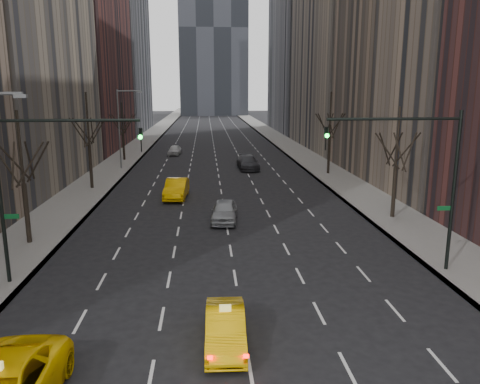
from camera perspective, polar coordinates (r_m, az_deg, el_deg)
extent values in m
cube|color=slate|center=(80.89, -12.00, 5.70)|extent=(4.50, 320.00, 0.15)
cube|color=slate|center=(81.30, 5.46, 5.94)|extent=(4.50, 320.00, 0.15)
cube|color=brown|center=(79.33, -20.27, 21.01)|extent=(14.00, 28.00, 44.00)
cylinder|color=black|center=(30.47, -24.55, -2.37)|extent=(0.28, 0.28, 3.57)
cylinder|color=black|center=(29.80, -25.23, 4.93)|extent=(0.16, 0.16, 4.25)
cylinder|color=black|center=(30.64, -24.26, 3.49)|extent=(0.42, 1.80, 2.52)
cylinder|color=black|center=(29.90, -23.42, 3.37)|extent=(1.74, 0.72, 2.52)
cylinder|color=black|center=(29.17, -24.23, 3.10)|extent=(1.46, 1.25, 2.52)
cylinder|color=black|center=(29.18, -25.92, 2.95)|extent=(0.42, 1.80, 2.52)
cylinder|color=black|center=(29.94, -26.71, 3.08)|extent=(1.74, 0.72, 2.52)
cylinder|color=black|center=(30.66, -25.86, 3.35)|extent=(1.46, 1.25, 2.52)
cylinder|color=black|center=(45.45, -17.74, 2.98)|extent=(0.28, 0.28, 3.99)
cylinder|color=black|center=(44.99, -18.11, 8.48)|extent=(0.16, 0.16, 4.75)
cylinder|color=black|center=(45.86, -17.58, 7.13)|extent=(0.42, 1.80, 2.52)
cylinder|color=black|center=(45.18, -16.92, 7.11)|extent=(1.74, 0.72, 2.52)
cylinder|color=black|center=(44.39, -17.34, 6.99)|extent=(1.46, 1.25, 2.52)
cylinder|color=black|center=(44.29, -18.45, 6.91)|extent=(0.42, 1.80, 2.52)
cylinder|color=black|center=(44.99, -19.10, 6.94)|extent=(1.74, 0.72, 2.52)
cylinder|color=black|center=(45.77, -18.65, 7.05)|extent=(1.46, 1.25, 2.52)
cylinder|color=black|center=(62.97, -13.99, 5.38)|extent=(0.28, 0.28, 3.36)
cylinder|color=black|center=(62.66, -14.17, 8.72)|extent=(0.16, 0.16, 4.00)
cylinder|color=black|center=(63.51, -13.87, 8.08)|extent=(0.42, 1.80, 2.52)
cylinder|color=black|center=(62.86, -13.35, 8.06)|extent=(1.74, 0.72, 2.52)
cylinder|color=black|center=(62.05, -13.61, 8.00)|extent=(1.46, 1.25, 2.52)
cylinder|color=black|center=(61.90, -14.40, 7.95)|extent=(0.42, 1.80, 2.52)
cylinder|color=black|center=(62.56, -14.91, 7.96)|extent=(1.74, 0.72, 2.52)
cylinder|color=black|center=(63.36, -14.64, 8.03)|extent=(1.46, 1.25, 2.52)
cylinder|color=black|center=(35.08, 18.25, -0.04)|extent=(0.28, 0.28, 3.57)
cylinder|color=black|center=(34.50, 18.69, 6.31)|extent=(0.16, 0.16, 4.25)
cylinder|color=black|center=(35.43, 18.29, 5.02)|extent=(0.42, 1.80, 2.52)
cylinder|color=black|center=(35.18, 19.62, 4.88)|extent=(1.74, 0.72, 2.52)
cylinder|color=black|center=(34.35, 19.96, 4.69)|extent=(1.46, 1.25, 2.52)
cylinder|color=black|center=(33.76, 18.90, 4.65)|extent=(0.42, 1.80, 2.52)
cylinder|color=black|center=(34.02, 17.52, 4.79)|extent=(1.74, 0.72, 2.52)
cylinder|color=black|center=(34.85, 17.24, 4.98)|extent=(1.46, 1.25, 2.52)
cylinder|color=black|center=(51.87, 10.77, 4.45)|extent=(0.28, 0.28, 3.99)
cylinder|color=black|center=(51.47, 10.96, 9.27)|extent=(0.16, 0.16, 4.75)
cylinder|color=black|center=(52.40, 10.83, 8.07)|extent=(0.42, 1.80, 2.52)
cylinder|color=black|center=(52.04, 11.70, 8.01)|extent=(1.74, 0.72, 2.52)
cylinder|color=black|center=(51.18, 11.79, 7.93)|extent=(1.46, 1.25, 2.52)
cylinder|color=black|center=(50.69, 11.00, 7.93)|extent=(0.42, 1.80, 2.52)
cylinder|color=black|center=(51.05, 10.11, 7.99)|extent=(1.74, 0.72, 2.52)
cylinder|color=black|center=(51.91, 10.04, 8.06)|extent=(1.46, 1.25, 2.52)
cylinder|color=black|center=(24.12, -27.17, -0.85)|extent=(0.18, 0.18, 8.00)
cylinder|color=black|center=(22.55, -20.38, 8.18)|extent=(6.50, 0.14, 0.14)
imported|color=black|center=(21.96, -11.98, 6.23)|extent=(0.18, 0.22, 1.10)
sphere|color=#0CFF33|center=(21.76, -12.06, 6.57)|extent=(0.20, 0.20, 0.20)
cube|color=#0C5926|center=(24.15, -26.11, -2.69)|extent=(0.70, 0.04, 0.22)
cylinder|color=black|center=(25.31, 24.58, -0.04)|extent=(0.18, 0.18, 8.00)
cylinder|color=black|center=(23.44, 18.32, 8.46)|extent=(6.50, 0.14, 0.14)
imported|color=black|center=(22.48, 10.43, 6.43)|extent=(0.18, 0.22, 1.10)
sphere|color=#0CFF33|center=(22.29, 10.57, 6.76)|extent=(0.20, 0.20, 0.20)
cube|color=#0C5926|center=(25.29, 23.62, -1.82)|extent=(0.70, 0.04, 0.22)
cube|color=slate|center=(20.97, -25.18, 10.55)|extent=(0.50, 0.22, 0.15)
cylinder|color=slate|center=(55.70, -14.51, 7.40)|extent=(0.16, 0.16, 9.00)
cylinder|color=slate|center=(55.30, -13.41, 11.89)|extent=(2.60, 0.14, 0.14)
cube|color=slate|center=(55.13, -12.14, 11.84)|extent=(0.50, 0.22, 0.15)
imported|color=#FFBD05|center=(17.61, -1.79, -16.23)|extent=(1.52, 4.10, 1.34)
imported|color=#919499|center=(32.93, -1.92, -2.33)|extent=(2.17, 4.53, 1.50)
imported|color=#FFB805|center=(40.33, -7.75, 0.42)|extent=(2.08, 5.11, 1.65)
imported|color=#313136|center=(54.64, 0.97, 3.63)|extent=(2.52, 5.63, 1.60)
imported|color=silver|center=(67.52, -7.98, 5.09)|extent=(1.93, 4.12, 1.36)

